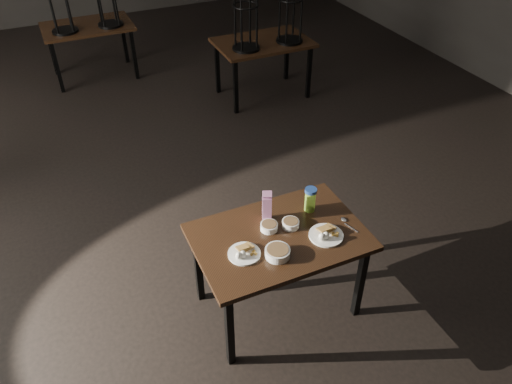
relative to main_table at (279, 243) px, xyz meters
name	(u,v)px	position (x,y,z in m)	size (l,w,h in m)	color
main_table	(279,243)	(0.00, 0.00, 0.00)	(1.20, 0.80, 0.75)	black
plate_left	(244,253)	(-0.30, -0.08, 0.10)	(0.22, 0.22, 0.07)	white
plate_right	(326,234)	(0.29, -0.15, 0.10)	(0.24, 0.24, 0.08)	white
bowl_near	(269,226)	(-0.04, 0.09, 0.11)	(0.13, 0.13, 0.05)	white
bowl_far	(291,223)	(0.11, 0.05, 0.11)	(0.12, 0.12, 0.05)	white
bowl_big	(278,252)	(-0.10, -0.18, 0.11)	(0.17, 0.17, 0.06)	white
juice_carton	(267,207)	(-0.01, 0.19, 0.20)	(0.09, 0.09, 0.26)	#931A6D
water_bottle	(310,199)	(0.33, 0.16, 0.18)	(0.11, 0.11, 0.19)	#89C239
spoon	(345,221)	(0.50, -0.06, 0.08)	(0.05, 0.19, 0.01)	silver
bg_table_right	(264,42)	(1.43, 3.30, 0.08)	(1.20, 0.80, 1.48)	black
bg_table_far	(87,26)	(-0.53, 4.83, 0.08)	(1.20, 0.80, 1.48)	black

